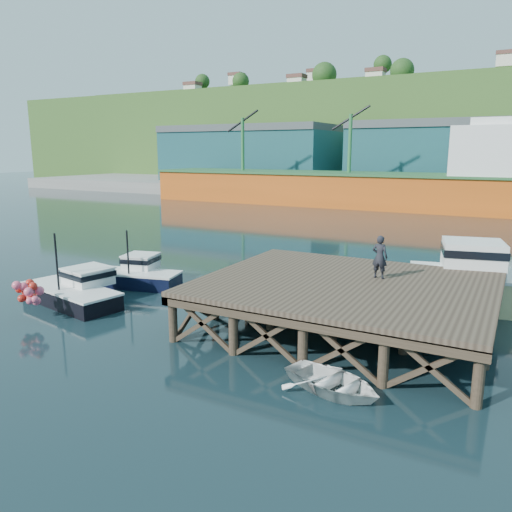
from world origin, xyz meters
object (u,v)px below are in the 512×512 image
Objects in this scene: dinghy at (333,382)px; dockworker at (380,257)px; boat_navy at (136,274)px; boat_black at (75,290)px.

dockworker is at bearing 21.00° from dinghy.
boat_navy is 4.12m from boat_black.
dockworker reaches higher than boat_black.
dinghy is (14.84, -2.91, -0.33)m from boat_black.
boat_black reaches higher than dinghy.
boat_navy is 2.95× the size of dockworker.
dockworker is at bearing -13.05° from boat_navy.
boat_black is at bearing 22.94° from dockworker.
dockworker reaches higher than dinghy.
boat_navy is 0.89× the size of boat_black.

